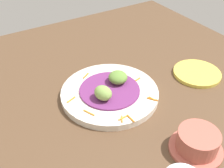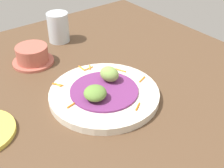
# 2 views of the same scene
# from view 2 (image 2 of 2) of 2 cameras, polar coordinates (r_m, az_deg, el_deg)

# --- Properties ---
(table_surface) EXTENTS (1.10, 1.10, 0.02)m
(table_surface) POSITION_cam_2_polar(r_m,az_deg,el_deg) (0.76, -3.82, -4.23)
(table_surface) COLOR brown
(table_surface) RESTS_ON ground
(main_plate) EXTENTS (0.28, 0.28, 0.02)m
(main_plate) POSITION_cam_2_polar(r_m,az_deg,el_deg) (0.77, -1.68, -1.84)
(main_plate) COLOR silver
(main_plate) RESTS_ON table_surface
(cabbage_bed) EXTENTS (0.17, 0.17, 0.01)m
(cabbage_bed) POSITION_cam_2_polar(r_m,az_deg,el_deg) (0.76, -1.70, -1.09)
(cabbage_bed) COLOR #702D6B
(cabbage_bed) RESTS_ON main_plate
(carrot_garnish) EXTENTS (0.23, 0.25, 0.00)m
(carrot_garnish) POSITION_cam_2_polar(r_m,az_deg,el_deg) (0.80, -2.94, 0.68)
(carrot_garnish) COLOR orange
(carrot_garnish) RESTS_ON main_plate
(guac_scoop_left) EXTENTS (0.07, 0.07, 0.03)m
(guac_scoop_left) POSITION_cam_2_polar(r_m,az_deg,el_deg) (0.72, -3.06, -1.67)
(guac_scoop_left) COLOR olive
(guac_scoop_left) RESTS_ON cabbage_bed
(guac_scoop_center) EXTENTS (0.05, 0.06, 0.04)m
(guac_scoop_center) POSITION_cam_2_polar(r_m,az_deg,el_deg) (0.78, -0.50, 1.90)
(guac_scoop_center) COLOR #84A851
(guac_scoop_center) RESTS_ON cabbage_bed
(terracotta_bowl) EXTENTS (0.12, 0.12, 0.06)m
(terracotta_bowl) POSITION_cam_2_polar(r_m,az_deg,el_deg) (0.93, -14.85, 5.25)
(terracotta_bowl) COLOR #B75B4C
(terracotta_bowl) RESTS_ON table_surface
(water_glass) EXTENTS (0.07, 0.07, 0.10)m
(water_glass) POSITION_cam_2_polar(r_m,az_deg,el_deg) (1.04, -10.15, 10.54)
(water_glass) COLOR silver
(water_glass) RESTS_ON table_surface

